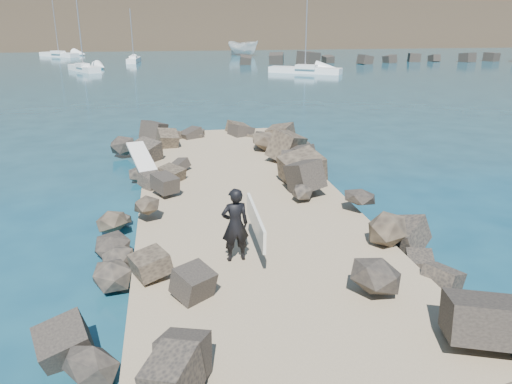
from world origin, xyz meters
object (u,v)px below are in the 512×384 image
surfboard_resting (142,161)px  boat_imported (243,48)px  surfer_with_board (238,224)px  sailboat_c (305,70)px

surfboard_resting → boat_imported: (14.42, 70.04, 0.22)m
surfer_with_board → boat_imported: bearing=81.1°
surfer_with_board → surfboard_resting: bearing=108.0°
surfboard_resting → surfer_with_board: size_ratio=1.18×
boat_imported → sailboat_c: size_ratio=0.67×
surfboard_resting → sailboat_c: size_ratio=0.25×
boat_imported → surfer_with_board: boat_imported is taller
surfboard_resting → surfer_with_board: surfer_with_board is taller
surfboard_resting → surfer_with_board: 7.46m
boat_imported → sailboat_c: 31.57m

